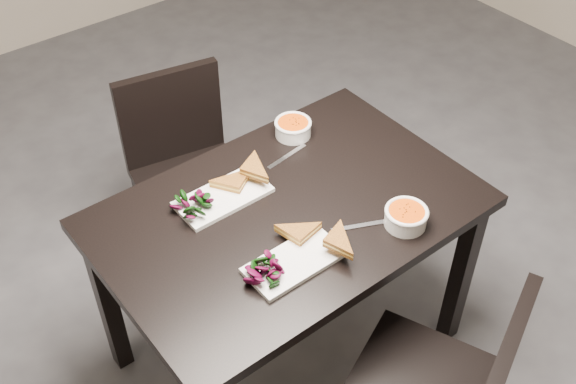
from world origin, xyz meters
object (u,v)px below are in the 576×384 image
object	(u,v)px
soup_bowl_near	(406,216)
chair_far	(185,163)
plate_near	(294,262)
table	(288,230)
soup_bowl_far	(293,127)
plate_far	(223,197)

from	to	relation	value
soup_bowl_near	chair_far	bearing A→B (deg)	103.82
soup_bowl_near	plate_near	bearing A→B (deg)	167.19
table	soup_bowl_far	size ratio (longest dim) A/B	8.98
soup_bowl_near	plate_far	distance (m)	0.59
chair_far	plate_near	size ratio (longest dim) A/B	2.88
chair_far	soup_bowl_far	xyz separation A→B (m)	(0.25, -0.39, 0.30)
plate_near	plate_far	xyz separation A→B (m)	(-0.01, 0.36, 0.00)
table	soup_bowl_near	xyz separation A→B (m)	(0.24, -0.28, 0.13)
plate_far	soup_bowl_far	size ratio (longest dim) A/B	2.29
soup_bowl_far	plate_far	bearing A→B (deg)	-162.04
plate_near	soup_bowl_near	size ratio (longest dim) A/B	2.16
chair_far	soup_bowl_near	bearing A→B (deg)	-64.89
chair_far	soup_bowl_far	bearing A→B (deg)	-46.82
table	chair_far	xyz separation A→B (m)	(0.00, 0.68, -0.17)
table	soup_bowl_near	bearing A→B (deg)	-49.25
soup_bowl_near	soup_bowl_far	xyz separation A→B (m)	(0.01, 0.57, -0.00)
plate_near	chair_far	bearing A→B (deg)	81.28
table	plate_near	size ratio (longest dim) A/B	4.06
soup_bowl_near	plate_far	size ratio (longest dim) A/B	0.45
plate_far	soup_bowl_near	bearing A→B (deg)	-49.51
soup_bowl_near	soup_bowl_far	size ratio (longest dim) A/B	1.02
plate_near	plate_far	world-z (taller)	same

